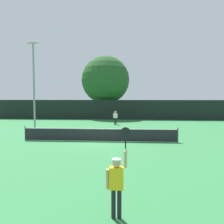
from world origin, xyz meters
The scene contains 11 objects.
ground_plane centered at (0.00, 0.00, 0.00)m, with size 120.00×120.00×0.00m, color #2D723D.
tennis_net centered at (0.00, 0.00, 0.51)m, with size 11.44×0.08×1.07m.
perimeter_fence centered at (0.00, 16.82, 1.40)m, with size 34.69×0.12×2.80m, color black.
player_serving centered at (1.89, -11.11, 1.09)m, with size 0.68×0.39×2.49m.
player_receiving centered at (0.51, 10.59, 0.94)m, with size 0.57×0.23×1.55m.
tennis_ball centered at (-2.42, 3.85, 0.03)m, with size 0.07×0.07×0.07m, color #CCE033.
light_pole centered at (-7.12, 5.35, 4.93)m, with size 1.18×0.28×8.72m.
large_tree centered at (-1.62, 19.95, 5.87)m, with size 7.41×7.41×9.59m.
parked_car_near centered at (2.18, 24.89, 0.78)m, with size 2.24×4.34×1.69m.
parked_car_mid centered at (5.92, 25.25, 0.78)m, with size 2.16×4.31×1.69m.
parked_car_far centered at (9.81, 25.34, 0.78)m, with size 2.27×4.36×1.69m.
Camera 1 is at (2.24, -17.46, 3.33)m, focal length 38.48 mm.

